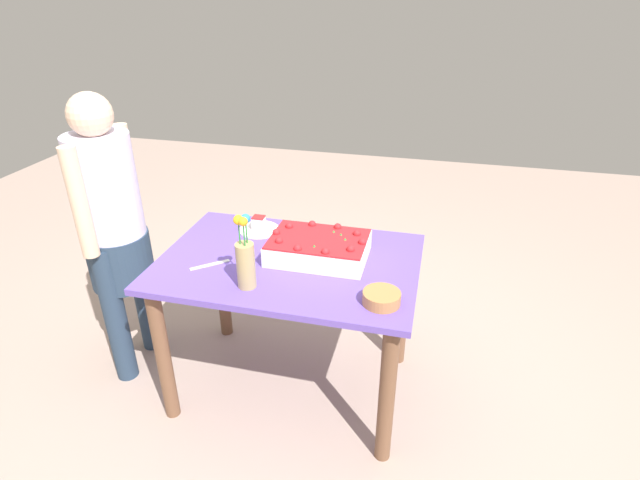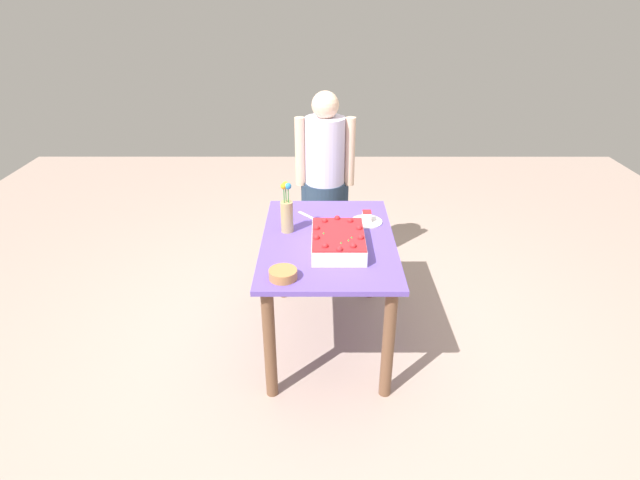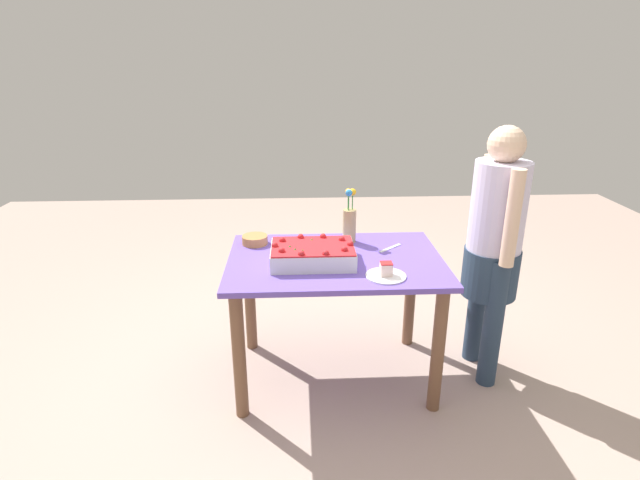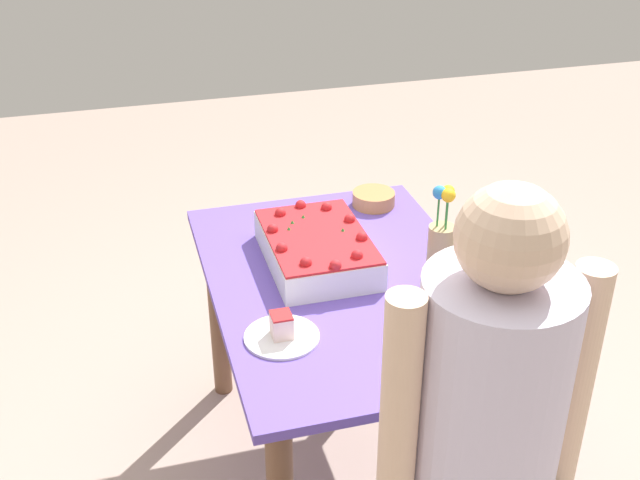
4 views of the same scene
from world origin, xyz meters
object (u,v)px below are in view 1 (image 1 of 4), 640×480
object	(u,v)px
cake_knife	(210,265)
fruit_bowl	(382,298)
sheet_cake	(318,247)
flower_vase	(245,260)
person_standing	(113,224)
serving_plate_with_slice	(259,227)

from	to	relation	value
cake_knife	fruit_bowl	bearing A→B (deg)	-49.39
sheet_cake	fruit_bowl	size ratio (longest dim) A/B	2.93
flower_vase	fruit_bowl	size ratio (longest dim) A/B	2.15
sheet_cake	flower_vase	bearing A→B (deg)	53.69
cake_knife	person_standing	distance (m)	0.58
flower_vase	serving_plate_with_slice	bearing A→B (deg)	-75.27
sheet_cake	person_standing	distance (m)	1.03
flower_vase	person_standing	bearing A→B (deg)	-17.17
sheet_cake	serving_plate_with_slice	distance (m)	0.42
cake_knife	fruit_bowl	size ratio (longest dim) A/B	1.19
cake_knife	fruit_bowl	world-z (taller)	fruit_bowl
sheet_cake	serving_plate_with_slice	bearing A→B (deg)	-28.61
fruit_bowl	person_standing	distance (m)	1.38
sheet_cake	cake_knife	bearing A→B (deg)	22.56
fruit_bowl	sheet_cake	bearing A→B (deg)	-42.21
fruit_bowl	serving_plate_with_slice	bearing A→B (deg)	-35.69
person_standing	fruit_bowl	bearing A→B (deg)	-9.78
serving_plate_with_slice	cake_knife	size ratio (longest dim) A/B	1.14
serving_plate_with_slice	person_standing	world-z (taller)	person_standing
fruit_bowl	flower_vase	bearing A→B (deg)	1.06
serving_plate_with_slice	cake_knife	xyz separation A→B (m)	(0.09, 0.39, -0.02)
serving_plate_with_slice	fruit_bowl	xyz separation A→B (m)	(-0.70, 0.50, 0.01)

